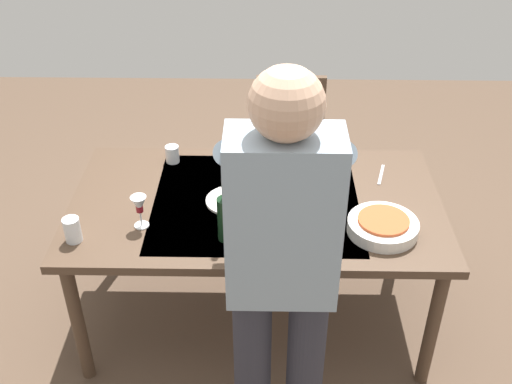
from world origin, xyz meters
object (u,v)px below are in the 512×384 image
Objects in this scene: dining_table at (256,213)px; person_server at (281,268)px; water_cup_near_left at (72,230)px; water_cup_near_right at (172,154)px; wine_glass_left at (139,206)px; wine_bottle at (226,217)px; chair_near at (290,145)px; serving_bowl_pasta at (383,226)px; dinner_plate_far at (231,200)px; dinner_plate_near at (272,169)px.

person_server reaches higher than dining_table.
water_cup_near_left is 1.27× the size of water_cup_near_right.
wine_glass_left is (0.59, -0.54, -0.14)m from person_server.
wine_bottle is (0.12, 0.27, 0.18)m from dining_table.
chair_near is at bearing -93.11° from person_server.
wine_glass_left reaches higher than water_cup_near_left.
serving_bowl_pasta reaches higher than dinner_plate_far.
dinner_plate_far is (0.65, -0.21, -0.03)m from serving_bowl_pasta.
wine_bottle reaches higher than serving_bowl_pasta.
wine_glass_left is 0.66× the size of dinner_plate_near.
serving_bowl_pasta is at bearing 149.98° from water_cup_near_right.
chair_near is 8.31× the size of water_cup_near_left.
wine_bottle is 1.29× the size of dinner_plate_near.
dinner_plate_far is at bearing 54.83° from dinner_plate_near.
person_server is 0.97m from water_cup_near_left.
wine_glass_left is at bearing 57.23° from chair_near.
person_server is at bearing 116.01° from water_cup_near_right.
wine_glass_left reaches higher than dining_table.
dinner_plate_near is (-0.50, 0.08, -0.04)m from water_cup_near_right.
serving_bowl_pasta is at bearing -175.26° from wine_bottle.
dining_table is 5.64× the size of serving_bowl_pasta.
water_cup_near_left is (0.85, -0.43, -0.19)m from person_server.
water_cup_near_left is (0.63, 0.03, -0.06)m from wine_bottle.
dining_table is at bearing -158.42° from water_cup_near_left.
wine_bottle reaches higher than water_cup_near_left.
wine_bottle is at bearing 66.55° from dining_table.
serving_bowl_pasta is at bearing 158.01° from dining_table.
dinner_plate_far is (0.30, 0.86, 0.20)m from chair_near.
water_cup_near_right is (0.52, -1.07, -0.20)m from person_server.
person_server is at bearing 91.29° from dinner_plate_near.
wine_bottle is 0.99× the size of serving_bowl_pasta.
dinner_plate_near is at bearing -45.99° from serving_bowl_pasta.
dining_table is 0.59m from serving_bowl_pasta.
person_server is (-0.10, 0.73, 0.31)m from dining_table.
dining_table is 0.82m from water_cup_near_left.
water_cup_near_right reaches higher than dining_table.
serving_bowl_pasta reaches higher than dinner_plate_near.
water_cup_near_left is 0.70m from dinner_plate_far.
water_cup_near_left is at bearing 62.65° from water_cup_near_right.
water_cup_near_left is 1.30m from serving_bowl_pasta.
dining_table is 1.86× the size of chair_near.
dining_table is at bearing 141.36° from water_cup_near_right.
water_cup_near_right is at bearing -38.64° from dining_table.
wine_bottle is (0.22, -0.46, -0.13)m from person_server.
chair_near is 3.96× the size of dinner_plate_far.
dinner_plate_far is at bearing -73.73° from person_server.
chair_near is 3.96× the size of dinner_plate_near.
person_server is at bearing 115.28° from wine_bottle.
water_cup_near_right is at bearing -63.99° from person_server.
wine_bottle reaches higher than dinner_plate_near.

